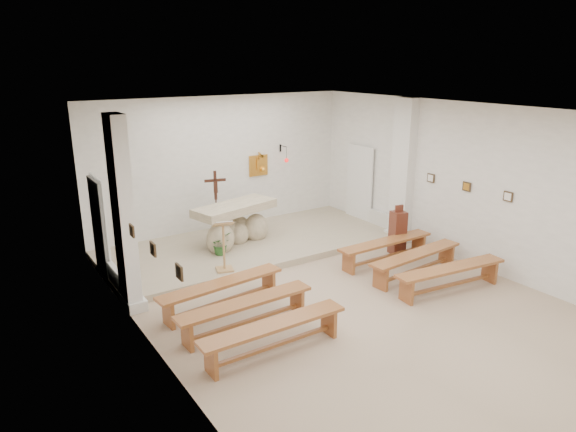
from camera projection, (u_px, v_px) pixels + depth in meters
ground at (345, 303)px, 9.56m from camera, size 7.00×10.00×0.00m
wall_left at (156, 252)px, 7.21m from camera, size 0.02×10.00×3.50m
wall_right at (475, 187)px, 10.88m from camera, size 0.02×10.00×3.50m
wall_back at (222, 166)px, 13.03m from camera, size 7.00×0.02×3.50m
ceiling at (352, 113)px, 8.54m from camera, size 7.00×10.00×0.02m
sanctuary_platform at (252, 245)px, 12.33m from camera, size 6.98×3.00×0.15m
pilaster_left at (123, 216)px, 8.88m from camera, size 0.26×0.55×3.50m
pilaster_right at (403, 171)px, 12.41m from camera, size 0.26×0.55×3.50m
gold_wall_relief at (258, 165)px, 13.59m from camera, size 0.55×0.04×0.55m
sanctuary_lamp at (286, 158)px, 13.71m from camera, size 0.11×0.36×0.44m
station_frame_left_front at (179, 272)px, 6.59m from camera, size 0.03×0.20×0.20m
station_frame_left_mid at (153, 249)px, 7.39m from camera, size 0.03×0.20×0.20m
station_frame_left_rear at (132, 231)px, 8.19m from camera, size 0.03×0.20×0.20m
station_frame_right_front at (508, 196)px, 10.24m from camera, size 0.03×0.20×0.20m
station_frame_right_mid at (467, 187)px, 11.04m from camera, size 0.03×0.20×0.20m
station_frame_right_rear at (431, 178)px, 11.84m from camera, size 0.03×0.20×0.20m
radiator_left at (117, 281)px, 9.84m from camera, size 0.10×0.85×0.52m
radiator_right at (381, 222)px, 13.44m from camera, size 0.10×0.85×0.52m
altar at (235, 227)px, 12.13m from camera, size 2.16×1.26×1.05m
lectern at (224, 245)px, 10.48m from camera, size 0.47×0.42×1.11m
crucifix_stand at (216, 200)px, 12.22m from camera, size 0.51×0.22×1.69m
potted_plant at (220, 243)px, 11.45m from camera, size 0.56×0.52×0.52m
donation_pedestal at (398, 232)px, 11.85m from camera, size 0.37×0.37×1.17m
bench_left_front at (222, 289)px, 9.23m from camera, size 2.47×0.62×0.52m
bench_right_front at (386, 246)px, 11.34m from camera, size 2.45×0.40×0.52m
bench_left_second at (246, 308)px, 8.51m from camera, size 2.45×0.45×0.52m
bench_right_second at (416, 259)px, 10.62m from camera, size 2.47×0.57×0.52m
bench_left_third at (274, 331)px, 7.80m from camera, size 2.44×0.39×0.52m
bench_right_third at (451, 273)px, 9.91m from camera, size 2.47×0.68×0.52m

